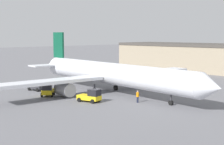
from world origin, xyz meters
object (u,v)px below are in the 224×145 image
object	(u,v)px
pushback_tug	(38,86)
baggage_tug	(91,96)
belt_loader_truck	(48,90)
ground_crew_worker	(138,96)
airplane	(108,74)

from	to	relation	value
pushback_tug	baggage_tug	bearing A→B (deg)	-8.51
belt_loader_truck	ground_crew_worker	bearing A→B (deg)	68.76
baggage_tug	pushback_tug	size ratio (longest dim) A/B	1.09
belt_loader_truck	pushback_tug	distance (m)	6.23
ground_crew_worker	belt_loader_truck	size ratio (longest dim) A/B	0.56
baggage_tug	pushback_tug	distance (m)	14.23
airplane	pushback_tug	bearing A→B (deg)	-137.90
pushback_tug	airplane	bearing A→B (deg)	29.18
baggage_tug	belt_loader_truck	distance (m)	8.55
ground_crew_worker	baggage_tug	distance (m)	6.82
airplane	ground_crew_worker	size ratio (longest dim) A/B	24.44
baggage_tug	belt_loader_truck	bearing A→B (deg)	179.26
airplane	baggage_tug	xyz separation A→B (m)	(4.39, -7.61, -2.31)
ground_crew_worker	pushback_tug	bearing A→B (deg)	-43.00
baggage_tug	pushback_tug	world-z (taller)	baggage_tug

